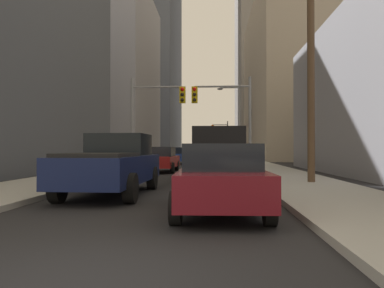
% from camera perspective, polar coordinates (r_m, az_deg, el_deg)
% --- Properties ---
extents(ground_plane, '(400.00, 400.00, 0.00)m').
position_cam_1_polar(ground_plane, '(4.35, -18.24, -19.76)').
color(ground_plane, black).
extents(sidewalk_left, '(3.36, 160.00, 0.15)m').
position_cam_1_polar(sidewalk_left, '(54.22, -3.48, -2.09)').
color(sidewalk_left, '#9E9E99').
rests_on(sidewalk_left, ground).
extents(sidewalk_right, '(3.36, 160.00, 0.15)m').
position_cam_1_polar(sidewalk_right, '(53.95, 6.89, -2.09)').
color(sidewalk_right, '#9E9E99').
rests_on(sidewalk_right, ground).
extents(pickup_truck_navy, '(2.20, 5.45, 1.90)m').
position_cam_1_polar(pickup_truck_navy, '(11.97, -11.76, -3.01)').
color(pickup_truck_navy, '#141E4C').
rests_on(pickup_truck_navy, ground).
extents(cargo_van_black, '(2.16, 5.23, 2.26)m').
position_cam_1_polar(cargo_van_black, '(16.64, 4.03, -1.14)').
color(cargo_van_black, black).
rests_on(cargo_van_black, ground).
extents(sedan_maroon, '(1.95, 4.24, 1.52)m').
position_cam_1_polar(sedan_maroon, '(8.37, 4.38, -5.15)').
color(sedan_maroon, maroon).
rests_on(sedan_maroon, ground).
extents(sedan_red, '(1.96, 4.27, 1.52)m').
position_cam_1_polar(sedan_red, '(22.91, -4.76, -2.30)').
color(sedan_red, maroon).
rests_on(sedan_red, ground).
extents(sedan_blue, '(1.95, 4.25, 1.52)m').
position_cam_1_polar(sedan_blue, '(34.19, -1.82, -1.76)').
color(sedan_blue, navy).
rests_on(sedan_blue, ground).
extents(traffic_signal_near_left, '(3.57, 0.44, 6.00)m').
position_cam_1_polar(traffic_signal_near_left, '(24.81, -5.56, 5.37)').
color(traffic_signal_near_left, gray).
rests_on(traffic_signal_near_left, ground).
extents(traffic_signal_near_right, '(3.82, 0.44, 6.00)m').
position_cam_1_polar(traffic_signal_near_right, '(24.53, 4.88, 5.47)').
color(traffic_signal_near_right, gray).
rests_on(traffic_signal_near_right, ground).
extents(traffic_signal_far_right, '(2.79, 0.44, 6.00)m').
position_cam_1_polar(traffic_signal_far_right, '(64.06, 4.32, 1.64)').
color(traffic_signal_far_right, gray).
rests_on(traffic_signal_far_right, ground).
extents(utility_pole_right, '(2.20, 0.28, 10.27)m').
position_cam_1_polar(utility_pole_right, '(15.75, 17.37, 14.04)').
color(utility_pole_right, brown).
rests_on(utility_pole_right, ground).
extents(street_lamp_right, '(2.16, 0.32, 7.50)m').
position_cam_1_polar(street_lamp_right, '(37.06, 6.50, 4.12)').
color(street_lamp_right, gray).
rests_on(street_lamp_right, ground).
extents(building_left_mid_office, '(25.30, 21.06, 24.18)m').
position_cam_1_polar(building_left_mid_office, '(60.32, -18.38, 9.55)').
color(building_left_mid_office, '#93939E').
rests_on(building_left_mid_office, ground).
extents(building_left_far_tower, '(24.02, 29.57, 66.08)m').
position_cam_1_polar(building_left_far_tower, '(104.12, -9.19, 17.02)').
color(building_left_far_tower, '#4C515B').
rests_on(building_left_far_tower, ground).
extents(building_right_mid_block, '(25.99, 28.82, 21.54)m').
position_cam_1_polar(building_right_mid_block, '(57.75, 22.11, 8.69)').
color(building_right_mid_block, '#B7A893').
rests_on(building_right_mid_block, ground).
extents(building_right_far_highrise, '(15.42, 25.85, 66.67)m').
position_cam_1_polar(building_right_far_highrise, '(100.71, 11.43, 17.82)').
color(building_right_far_highrise, gray).
rests_on(building_right_far_highrise, ground).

